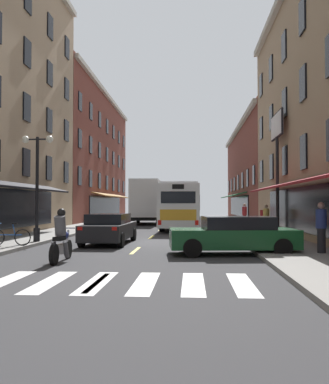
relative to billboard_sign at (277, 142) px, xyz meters
name	(u,v)px	position (x,y,z in m)	size (l,w,h in m)	color
ground_plane	(145,243)	(-7.05, -4.37, -5.39)	(34.80, 80.00, 0.10)	#333335
lane_centre_dashes	(145,243)	(-7.05, -4.62, -5.34)	(0.14, 73.90, 0.01)	#DBCC4C
crosswalk_near	(97,282)	(-7.05, -14.37, -5.34)	(7.10, 2.80, 0.01)	silver
sidewalk_left	(23,240)	(-12.95, -4.37, -5.27)	(3.00, 80.00, 0.14)	gray
sidewalk_right	(272,241)	(-1.15, -4.37, -5.27)	(3.00, 80.00, 0.14)	gray
billboard_sign	(277,142)	(0.00, 0.00, 0.00)	(0.40, 2.83, 6.85)	black
transit_bus	(182,206)	(-5.57, 6.81, -3.67)	(2.78, 12.43, 3.18)	silver
box_truck	(147,202)	(-8.84, 13.04, -3.35)	(2.54, 7.27, 3.88)	white
sedan_near	(234,235)	(-3.38, -8.84, -4.65)	(4.62, 2.36, 1.35)	#144723
sedan_mid	(109,228)	(-8.59, -5.28, -4.64)	(1.93, 4.75, 1.36)	black
sedan_far	(155,213)	(-9.14, 24.88, -4.64)	(1.96, 4.63, 1.38)	maroon
motorcycle_rider	(61,239)	(-8.94, -11.13, -4.63)	(0.62, 2.07, 1.66)	black
bicycle_near	(10,237)	(-12.11, -7.74, -4.84)	(1.71, 0.48, 0.91)	black
pedestrian_near	(266,218)	(-0.53, 0.74, -4.35)	(0.52, 0.47, 1.63)	#4C4C51
pedestrian_mid	(245,214)	(-0.80, 8.29, -4.33)	(0.36, 0.36, 1.69)	maroon
pedestrian_far	(321,227)	(-0.48, -9.41, -4.31)	(0.36, 0.36, 1.73)	black
street_lamp_twin	(37,182)	(-11.74, -5.83, -2.58)	(1.42, 0.32, 4.71)	black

